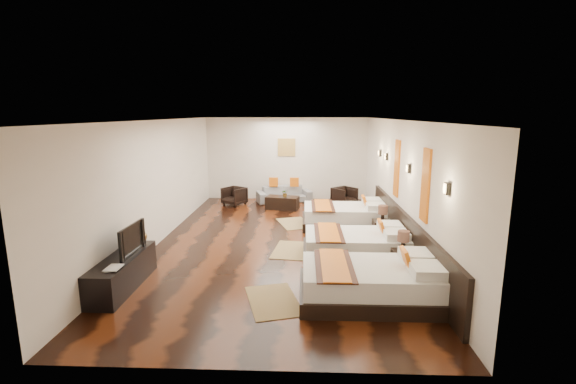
{
  "coord_description": "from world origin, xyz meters",
  "views": [
    {
      "loc": [
        0.58,
        -8.87,
        2.95
      ],
      "look_at": [
        0.22,
        0.41,
        1.1
      ],
      "focal_mm": 24.82,
      "sensor_mm": 36.0,
      "label": 1
    }
  ],
  "objects_px": {
    "figurine": "(137,235)",
    "table_plant": "(285,193)",
    "nightstand_b": "(382,228)",
    "book": "(106,268)",
    "bed_mid": "(357,245)",
    "nightstand_a": "(402,258)",
    "sofa": "(284,194)",
    "tv_console": "(123,272)",
    "bed_far": "(345,216)",
    "bed_near": "(373,282)",
    "coffee_table": "(282,203)",
    "armchair_left": "(234,196)",
    "tv": "(127,239)",
    "armchair_right": "(344,196)"
  },
  "relations": [
    {
      "from": "bed_near",
      "to": "bed_mid",
      "type": "bearing_deg",
      "value": 90.04
    },
    {
      "from": "tv_console",
      "to": "armchair_left",
      "type": "height_order",
      "value": "armchair_left"
    },
    {
      "from": "nightstand_b",
      "to": "armchair_left",
      "type": "xyz_separation_m",
      "value": [
        -4.11,
        3.49,
        0.0
      ]
    },
    {
      "from": "bed_far",
      "to": "nightstand_a",
      "type": "relative_size",
      "value": 2.72
    },
    {
      "from": "nightstand_b",
      "to": "table_plant",
      "type": "distance_m",
      "value": 3.79
    },
    {
      "from": "tv_console",
      "to": "table_plant",
      "type": "xyz_separation_m",
      "value": [
        2.52,
        5.72,
        0.25
      ]
    },
    {
      "from": "figurine",
      "to": "coffee_table",
      "type": "xyz_separation_m",
      "value": [
        2.43,
        5.1,
        -0.53
      ]
    },
    {
      "from": "sofa",
      "to": "bed_far",
      "type": "bearing_deg",
      "value": -77.35
    },
    {
      "from": "tv_console",
      "to": "figurine",
      "type": "xyz_separation_m",
      "value": [
        0.0,
        0.7,
        0.45
      ]
    },
    {
      "from": "book",
      "to": "sofa",
      "type": "distance_m",
      "value": 7.76
    },
    {
      "from": "armchair_left",
      "to": "table_plant",
      "type": "distance_m",
      "value": 1.8
    },
    {
      "from": "nightstand_b",
      "to": "sofa",
      "type": "xyz_separation_m",
      "value": [
        -2.51,
        4.03,
        -0.03
      ]
    },
    {
      "from": "tv",
      "to": "armchair_right",
      "type": "relative_size",
      "value": 1.39
    },
    {
      "from": "tv_console",
      "to": "book",
      "type": "xyz_separation_m",
      "value": [
        0.0,
        -0.52,
        0.29
      ]
    },
    {
      "from": "sofa",
      "to": "tv_console",
      "type": "bearing_deg",
      "value": -128.1
    },
    {
      "from": "figurine",
      "to": "bed_far",
      "type": "bearing_deg",
      "value": 37.59
    },
    {
      "from": "bed_far",
      "to": "bed_near",
      "type": "bearing_deg",
      "value": -89.99
    },
    {
      "from": "tv_console",
      "to": "armchair_left",
      "type": "distance_m",
      "value": 6.36
    },
    {
      "from": "bed_mid",
      "to": "tv",
      "type": "xyz_separation_m",
      "value": [
        -4.15,
        -1.4,
        0.53
      ]
    },
    {
      "from": "bed_mid",
      "to": "nightstand_a",
      "type": "distance_m",
      "value": 1.03
    },
    {
      "from": "bed_mid",
      "to": "book",
      "type": "xyz_separation_m",
      "value": [
        -4.2,
        -2.09,
        0.28
      ]
    },
    {
      "from": "figurine",
      "to": "coffee_table",
      "type": "distance_m",
      "value": 5.67
    },
    {
      "from": "bed_far",
      "to": "nightstand_b",
      "type": "height_order",
      "value": "bed_far"
    },
    {
      "from": "bed_mid",
      "to": "nightstand_b",
      "type": "xyz_separation_m",
      "value": [
        0.75,
        1.25,
        0.01
      ]
    },
    {
      "from": "tv",
      "to": "figurine",
      "type": "xyz_separation_m",
      "value": [
        -0.05,
        0.53,
        -0.09
      ]
    },
    {
      "from": "bed_near",
      "to": "coffee_table",
      "type": "distance_m",
      "value": 6.34
    },
    {
      "from": "bed_far",
      "to": "table_plant",
      "type": "relative_size",
      "value": 8.89
    },
    {
      "from": "tv",
      "to": "book",
      "type": "distance_m",
      "value": 0.73
    },
    {
      "from": "tv_console",
      "to": "figurine",
      "type": "height_order",
      "value": "figurine"
    },
    {
      "from": "nightstand_a",
      "to": "sofa",
      "type": "distance_m",
      "value": 6.49
    },
    {
      "from": "bed_far",
      "to": "sofa",
      "type": "xyz_separation_m",
      "value": [
        -1.77,
        2.92,
        -0.02
      ]
    },
    {
      "from": "tv_console",
      "to": "figurine",
      "type": "distance_m",
      "value": 0.83
    },
    {
      "from": "book",
      "to": "table_plant",
      "type": "xyz_separation_m",
      "value": [
        2.52,
        6.24,
        -0.04
      ]
    },
    {
      "from": "table_plant",
      "to": "tv_console",
      "type": "bearing_deg",
      "value": -113.8
    },
    {
      "from": "nightstand_a",
      "to": "figurine",
      "type": "xyz_separation_m",
      "value": [
        -4.95,
        -0.16,
        0.44
      ]
    },
    {
      "from": "tv",
      "to": "figurine",
      "type": "relative_size",
      "value": 2.6
    },
    {
      "from": "tv_console",
      "to": "figurine",
      "type": "relative_size",
      "value": 5.11
    },
    {
      "from": "bed_mid",
      "to": "sofa",
      "type": "xyz_separation_m",
      "value": [
        -1.76,
        5.28,
        -0.02
      ]
    },
    {
      "from": "bed_mid",
      "to": "coffee_table",
      "type": "distance_m",
      "value": 4.58
    },
    {
      "from": "nightstand_a",
      "to": "bed_mid",
      "type": "bearing_deg",
      "value": 136.65
    },
    {
      "from": "bed_near",
      "to": "tv",
      "type": "height_order",
      "value": "tv"
    },
    {
      "from": "tv_console",
      "to": "tv",
      "type": "bearing_deg",
      "value": 72.73
    },
    {
      "from": "bed_far",
      "to": "tv_console",
      "type": "bearing_deg",
      "value": -136.91
    },
    {
      "from": "tv",
      "to": "tv_console",
      "type": "bearing_deg",
      "value": 164.45
    },
    {
      "from": "nightstand_b",
      "to": "armchair_left",
      "type": "relative_size",
      "value": 1.29
    },
    {
      "from": "nightstand_b",
      "to": "book",
      "type": "relative_size",
      "value": 2.76
    },
    {
      "from": "figurine",
      "to": "table_plant",
      "type": "distance_m",
      "value": 5.63
    },
    {
      "from": "tv",
      "to": "coffee_table",
      "type": "distance_m",
      "value": 6.15
    },
    {
      "from": "armchair_right",
      "to": "coffee_table",
      "type": "distance_m",
      "value": 2.07
    },
    {
      "from": "nightstand_a",
      "to": "nightstand_b",
      "type": "relative_size",
      "value": 0.97
    }
  ]
}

